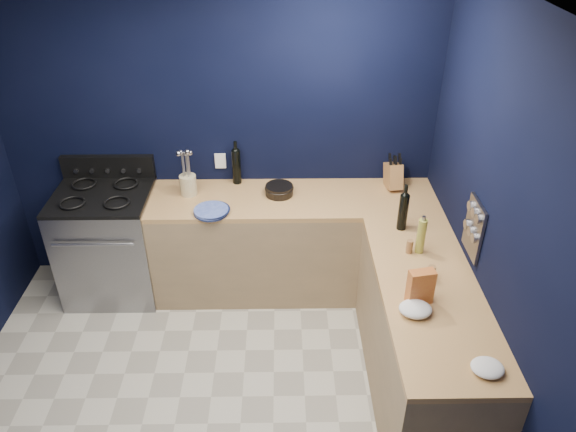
{
  "coord_description": "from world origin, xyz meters",
  "views": [
    {
      "loc": [
        0.5,
        -2.35,
        3.12
      ],
      "look_at": [
        0.55,
        1.0,
        1.0
      ],
      "focal_mm": 34.17,
      "sensor_mm": 36.0,
      "label": 1
    }
  ],
  "objects_px": {
    "gas_range": "(111,245)",
    "plate_stack": "(211,211)",
    "utensil_crock": "(188,185)",
    "knife_block": "(393,176)",
    "crouton_bag": "(420,287)"
  },
  "relations": [
    {
      "from": "gas_range",
      "to": "plate_stack",
      "type": "distance_m",
      "value": 1.03
    },
    {
      "from": "gas_range",
      "to": "utensil_crock",
      "type": "relative_size",
      "value": 5.51
    },
    {
      "from": "plate_stack",
      "to": "knife_block",
      "type": "bearing_deg",
      "value": 14.91
    },
    {
      "from": "utensil_crock",
      "to": "knife_block",
      "type": "distance_m",
      "value": 1.67
    },
    {
      "from": "gas_range",
      "to": "utensil_crock",
      "type": "xyz_separation_m",
      "value": [
        0.69,
        0.08,
        0.52
      ]
    },
    {
      "from": "knife_block",
      "to": "plate_stack",
      "type": "bearing_deg",
      "value": -172.09
    },
    {
      "from": "utensil_crock",
      "to": "knife_block",
      "type": "relative_size",
      "value": 0.82
    },
    {
      "from": "knife_block",
      "to": "utensil_crock",
      "type": "bearing_deg",
      "value": 176.24
    },
    {
      "from": "plate_stack",
      "to": "utensil_crock",
      "type": "height_order",
      "value": "utensil_crock"
    },
    {
      "from": "gas_range",
      "to": "crouton_bag",
      "type": "relative_size",
      "value": 4.04
    },
    {
      "from": "knife_block",
      "to": "crouton_bag",
      "type": "bearing_deg",
      "value": -100.64
    },
    {
      "from": "plate_stack",
      "to": "knife_block",
      "type": "distance_m",
      "value": 1.51
    },
    {
      "from": "gas_range",
      "to": "knife_block",
      "type": "distance_m",
      "value": 2.42
    },
    {
      "from": "utensil_crock",
      "to": "crouton_bag",
      "type": "bearing_deg",
      "value": -40.2
    },
    {
      "from": "gas_range",
      "to": "knife_block",
      "type": "relative_size",
      "value": 4.49
    }
  ]
}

